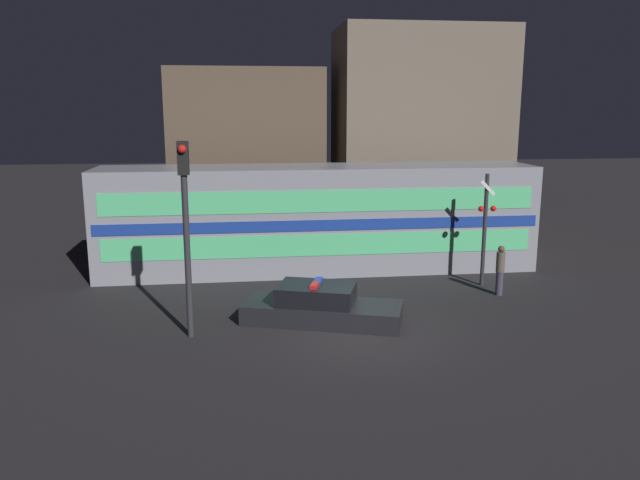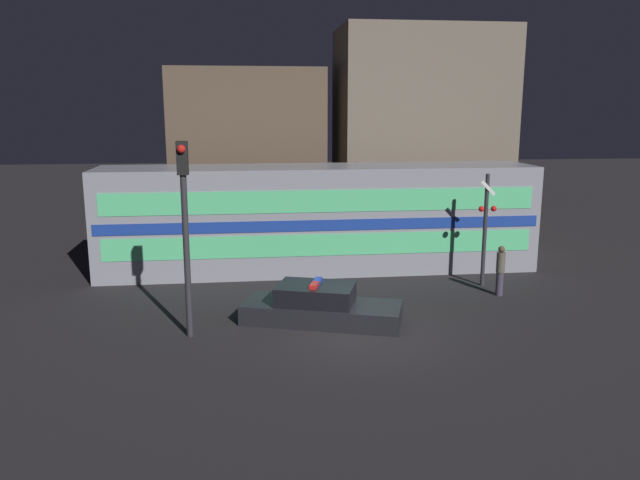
% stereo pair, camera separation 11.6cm
% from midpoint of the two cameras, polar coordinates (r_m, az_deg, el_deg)
% --- Properties ---
extents(ground_plane, '(120.00, 120.00, 0.00)m').
position_cam_midpoint_polar(ground_plane, '(18.03, 3.22, -8.76)').
color(ground_plane, '#262326').
extents(train, '(17.12, 3.07, 4.16)m').
position_cam_midpoint_polar(train, '(24.83, -0.31, 1.98)').
color(train, gray).
rests_on(train, ground_plane).
extents(police_car, '(5.07, 3.16, 1.27)m').
position_cam_midpoint_polar(police_car, '(19.01, -0.10, -6.15)').
color(police_car, black).
rests_on(police_car, ground_plane).
extents(pedestrian, '(0.30, 0.30, 1.76)m').
position_cam_midpoint_polar(pedestrian, '(22.42, 16.00, -2.64)').
color(pedestrian, '#3F384C').
rests_on(pedestrian, ground_plane).
extents(crossing_signal_near, '(0.67, 0.31, 4.10)m').
position_cam_midpoint_polar(crossing_signal_near, '(23.21, 14.71, 1.25)').
color(crossing_signal_near, '#2D2D33').
rests_on(crossing_signal_near, ground_plane).
extents(traffic_light_corner, '(0.30, 0.46, 5.51)m').
position_cam_midpoint_polar(traffic_light_corner, '(17.47, -12.36, 1.91)').
color(traffic_light_corner, '#2D2D33').
rests_on(traffic_light_corner, ground_plane).
extents(building_left, '(7.07, 5.21, 8.16)m').
position_cam_midpoint_polar(building_left, '(30.56, -6.82, 7.55)').
color(building_left, brown).
rests_on(building_left, ground_plane).
extents(building_center, '(8.09, 4.90, 10.16)m').
position_cam_midpoint_polar(building_center, '(31.59, 8.93, 9.44)').
color(building_center, '#726656').
rests_on(building_center, ground_plane).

